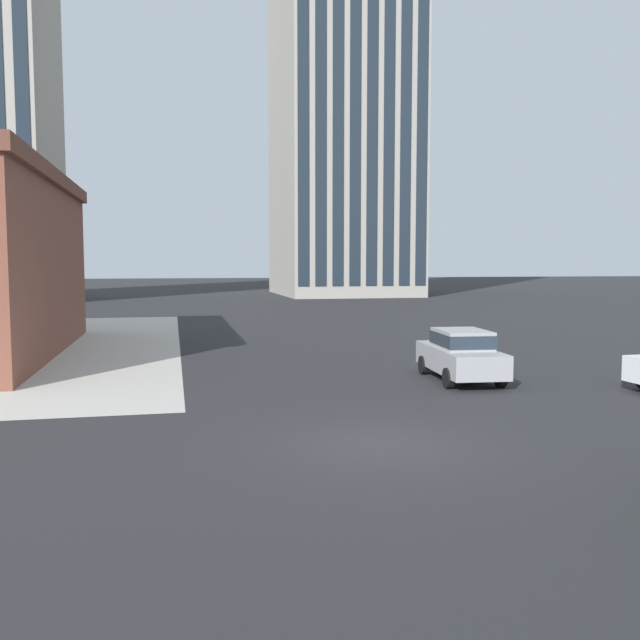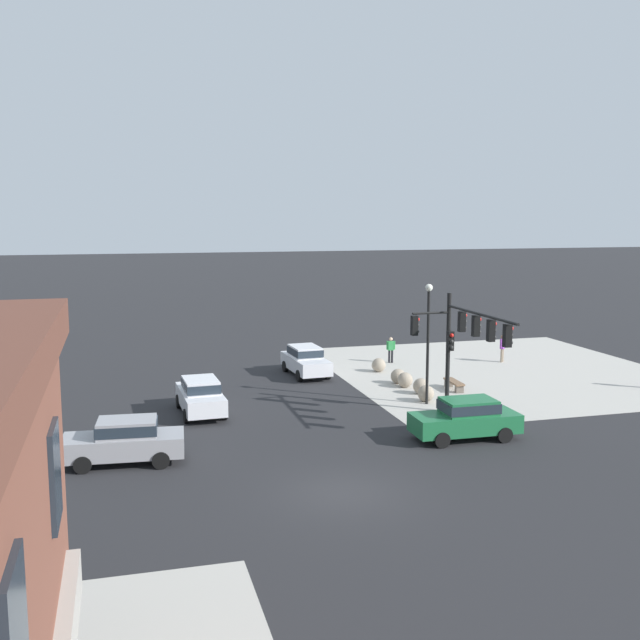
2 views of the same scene
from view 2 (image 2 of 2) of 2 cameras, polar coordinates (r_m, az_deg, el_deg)
ground_plane at (r=25.18m, az=1.82°, el=-13.15°), size 320.00×320.00×0.00m
sidewalk_corner_slab at (r=44.93m, az=13.60°, el=-3.84°), size 20.00×19.00×0.02m
traffic_signal_main at (r=33.04m, az=10.80°, el=-1.42°), size 6.27×2.09×5.60m
bollard_sphere_curb_a at (r=36.93m, az=8.18°, el=-5.63°), size 0.82×0.82×0.82m
bollard_sphere_curb_b at (r=38.43m, az=7.80°, el=-5.08°), size 0.82×0.82×0.82m
bollard_sphere_curb_c at (r=39.75m, az=6.58°, el=-4.62°), size 0.82×0.82×0.82m
bollard_sphere_curb_d at (r=40.59m, az=6.05°, el=-4.34°), size 0.82×0.82×0.82m
bollard_sphere_curb_e at (r=43.48m, az=4.56°, el=-3.48°), size 0.82×0.82×0.82m
bench_near_signal at (r=39.60m, az=10.30°, el=-4.87°), size 1.82×0.56×0.49m
pedestrian_near_bench at (r=46.12m, az=5.49°, el=-2.19°), size 0.26×0.54×1.61m
pedestrian_at_curb at (r=47.46m, az=13.90°, el=-2.00°), size 0.37×0.46×1.73m
street_lamp_corner_near at (r=35.84m, az=8.35°, el=-0.78°), size 0.36×0.36×5.87m
car_main_northbound_near at (r=31.05m, az=11.22°, el=-7.38°), size 1.95×4.43×1.68m
car_main_northbound_far at (r=28.51m, az=-14.84°, el=-8.91°), size 2.16×4.53×1.68m
car_main_southbound_far at (r=34.66m, az=-9.21°, el=-5.70°), size 4.47×2.04×1.68m
car_cross_eastbound at (r=42.37m, az=-1.12°, el=-3.07°), size 4.51×2.11×1.68m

